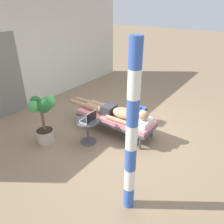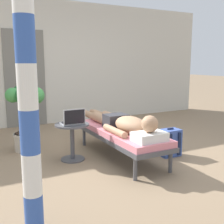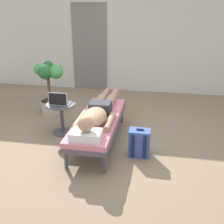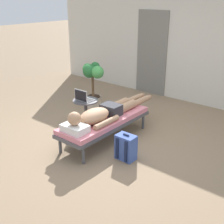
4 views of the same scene
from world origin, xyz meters
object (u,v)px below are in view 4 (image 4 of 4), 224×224
object	(u,v)px
person_reclining	(104,113)
side_table	(86,108)
potted_plant	(93,83)
lounge_chair	(105,121)
backpack	(126,147)
laptop	(83,98)

from	to	relation	value
person_reclining	side_table	size ratio (longest dim) A/B	4.15
person_reclining	potted_plant	distance (m)	1.52
potted_plant	lounge_chair	bearing A→B (deg)	-39.19
side_table	person_reclining	bearing A→B (deg)	-19.71
side_table	backpack	distance (m)	1.44
side_table	potted_plant	world-z (taller)	potted_plant
lounge_chair	side_table	size ratio (longest dim) A/B	3.44
laptop	side_table	bearing A→B (deg)	90.00
lounge_chair	person_reclining	world-z (taller)	person_reclining
backpack	person_reclining	bearing A→B (deg)	158.90
backpack	lounge_chair	bearing A→B (deg)	157.18
lounge_chair	side_table	bearing A→B (deg)	162.07
lounge_chair	backpack	size ratio (longest dim) A/B	4.25
laptop	potted_plant	bearing A→B (deg)	122.17
side_table	backpack	world-z (taller)	side_table
person_reclining	side_table	xyz separation A→B (m)	(-0.67, 0.24, -0.16)
laptop	backpack	distance (m)	1.46
lounge_chair	potted_plant	size ratio (longest dim) A/B	1.75
laptop	potted_plant	size ratio (longest dim) A/B	0.30
lounge_chair	laptop	size ratio (longest dim) A/B	5.81
person_reclining	laptop	world-z (taller)	laptop
lounge_chair	person_reclining	distance (m)	0.17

